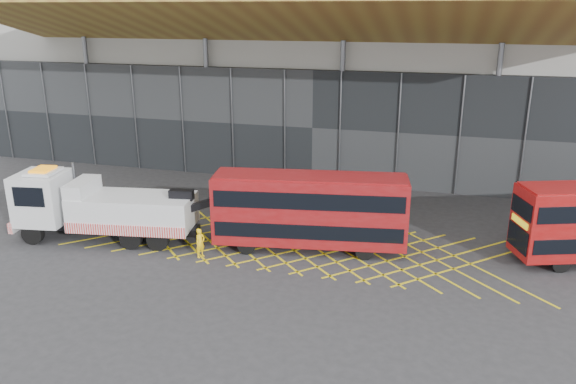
% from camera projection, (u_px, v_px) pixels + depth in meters
% --- Properties ---
extents(ground_plane, '(120.00, 120.00, 0.00)m').
position_uv_depth(ground_plane, '(229.00, 237.00, 31.04)').
color(ground_plane, '#2C2C2E').
extents(road_markings, '(24.76, 7.16, 0.01)m').
position_uv_depth(road_markings, '(298.00, 244.00, 29.99)').
color(road_markings, yellow).
rests_on(road_markings, ground_plane).
extents(construction_building, '(55.00, 23.97, 18.00)m').
position_uv_depth(construction_building, '(333.00, 49.00, 44.57)').
color(construction_building, '#969691').
rests_on(construction_building, ground_plane).
extents(recovery_truck, '(11.50, 4.16, 3.99)m').
position_uv_depth(recovery_truck, '(99.00, 207.00, 30.20)').
color(recovery_truck, black).
rests_on(recovery_truck, ground_plane).
extents(bus_towed, '(10.13, 3.86, 4.03)m').
position_uv_depth(bus_towed, '(309.00, 209.00, 28.78)').
color(bus_towed, maroon).
rests_on(bus_towed, ground_plane).
extents(worker, '(0.56, 0.66, 1.53)m').
position_uv_depth(worker, '(200.00, 243.00, 28.29)').
color(worker, yellow).
rests_on(worker, ground_plane).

